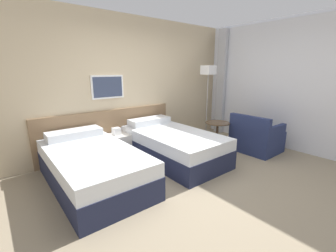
{
  "coord_description": "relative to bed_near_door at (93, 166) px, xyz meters",
  "views": [
    {
      "loc": [
        -2.35,
        -2.21,
        1.67
      ],
      "look_at": [
        0.07,
        0.8,
        0.69
      ],
      "focal_mm": 24.0,
      "sensor_mm": 36.0,
      "label": 1
    }
  ],
  "objects": [
    {
      "name": "ground_plane",
      "position": [
        1.3,
        -0.88,
        -0.28
      ],
      "size": [
        16.0,
        16.0,
        0.0
      ],
      "primitive_type": "plane",
      "color": "gray"
    },
    {
      "name": "wall_headboard",
      "position": [
        1.26,
        1.07,
        1.02
      ],
      "size": [
        10.0,
        0.1,
        2.7
      ],
      "color": "#C6B28E",
      "rests_on": "ground_plane"
    },
    {
      "name": "wall_window",
      "position": [
        3.87,
        -1.06,
        1.06
      ],
      "size": [
        0.21,
        4.41,
        2.7
      ],
      "color": "white",
      "rests_on": "ground_plane"
    },
    {
      "name": "bed_near_door",
      "position": [
        0.0,
        0.0,
        0.0
      ],
      "size": [
        1.1,
        2.03,
        0.67
      ],
      "color": "#1E233D",
      "rests_on": "ground_plane"
    },
    {
      "name": "bed_near_window",
      "position": [
        1.53,
        0.0,
        0.0
      ],
      "size": [
        1.1,
        2.03,
        0.67
      ],
      "color": "#1E233D",
      "rests_on": "ground_plane"
    },
    {
      "name": "nightstand",
      "position": [
        0.77,
        0.75,
        -0.05
      ],
      "size": [
        0.45,
        0.41,
        0.58
      ],
      "color": "beige",
      "rests_on": "ground_plane"
    },
    {
      "name": "floor_lamp",
      "position": [
        3.05,
        0.51,
        1.22
      ],
      "size": [
        0.27,
        0.27,
        1.75
      ],
      "color": "#9E9993",
      "rests_on": "ground_plane"
    },
    {
      "name": "side_table",
      "position": [
        2.65,
        -0.16,
        0.13
      ],
      "size": [
        0.51,
        0.51,
        0.58
      ],
      "color": "brown",
      "rests_on": "ground_plane"
    },
    {
      "name": "armchair",
      "position": [
        3.16,
        -0.76,
        -0.01
      ],
      "size": [
        0.78,
        0.86,
        0.79
      ],
      "rotation": [
        0.0,
        0.0,
        1.58
      ],
      "color": "navy",
      "rests_on": "ground_plane"
    }
  ]
}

